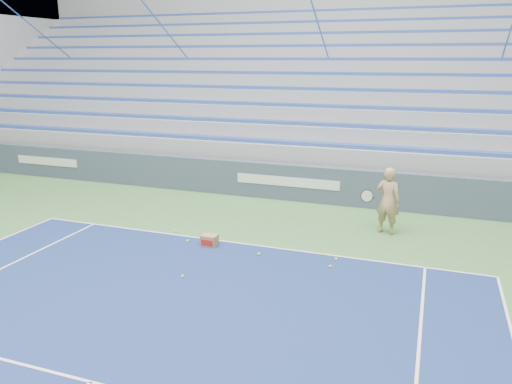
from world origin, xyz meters
TOP-DOWN VIEW (x-y plane):
  - sponsor_barrier at (0.00, 15.88)m, footprint 30.00×0.32m
  - bleachers at (0.00, 21.60)m, footprint 31.00×9.15m
  - tennis_player at (3.12, 13.81)m, footprint 0.95×0.89m
  - ball_box at (-0.62, 11.51)m, footprint 0.37×0.29m
  - tennis_ball_0 at (1.97, 11.81)m, footprint 0.07×0.07m
  - tennis_ball_1 at (-1.21, 11.56)m, footprint 0.07×0.07m
  - tennis_ball_2 at (0.64, 11.36)m, footprint 0.07×0.07m
  - tennis_ball_3 at (-0.39, 9.76)m, footprint 0.07×0.07m
  - tennis_ball_4 at (2.30, 11.64)m, footprint 0.07×0.07m
  - tennis_ball_5 at (-1.81, 12.08)m, footprint 0.07×0.07m
  - tennis_ball_6 at (2.27, 11.23)m, footprint 0.07×0.07m

SIDE VIEW (x-z plane):
  - tennis_ball_0 at x=1.97m, z-range 0.00..0.07m
  - tennis_ball_1 at x=-1.21m, z-range 0.00..0.07m
  - tennis_ball_2 at x=0.64m, z-range 0.00..0.07m
  - tennis_ball_3 at x=-0.39m, z-range 0.00..0.07m
  - tennis_ball_4 at x=2.30m, z-range 0.00..0.07m
  - tennis_ball_5 at x=-1.81m, z-range 0.00..0.07m
  - tennis_ball_6 at x=2.27m, z-range 0.00..0.07m
  - ball_box at x=-0.62m, z-range 0.00..0.27m
  - sponsor_barrier at x=0.00m, z-range 0.00..1.10m
  - tennis_player at x=3.12m, z-range 0.00..1.67m
  - bleachers at x=0.00m, z-range -1.29..6.01m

